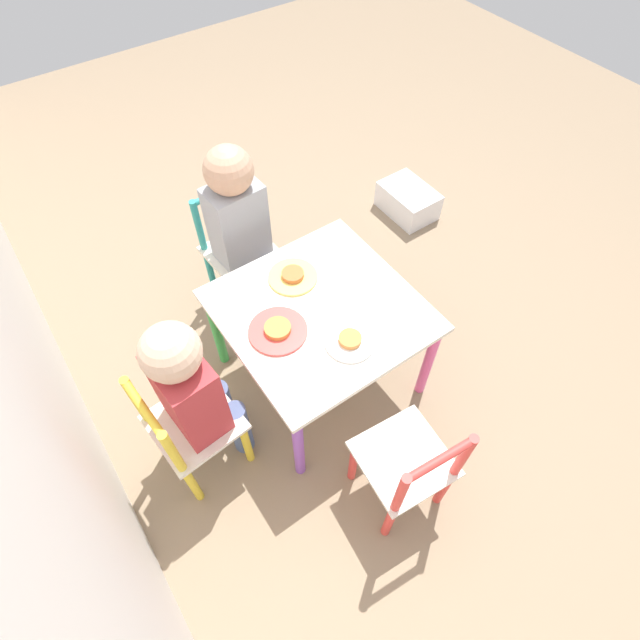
# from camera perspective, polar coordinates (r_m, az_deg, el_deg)

# --- Properties ---
(ground_plane) EXTENTS (6.00, 6.00, 0.00)m
(ground_plane) POSITION_cam_1_polar(r_m,az_deg,el_deg) (2.01, -0.00, -6.15)
(ground_plane) COLOR #8C755B
(kids_table) EXTENTS (0.63, 0.63, 0.43)m
(kids_table) POSITION_cam_1_polar(r_m,az_deg,el_deg) (1.70, -0.00, 0.17)
(kids_table) COLOR silver
(kids_table) RESTS_ON ground_plane
(chair_yellow) EXTENTS (0.28, 0.28, 0.52)m
(chair_yellow) POSITION_cam_1_polar(r_m,az_deg,el_deg) (1.67, -14.72, -11.93)
(chair_yellow) COLOR silver
(chair_yellow) RESTS_ON ground_plane
(chair_teal) EXTENTS (0.27, 0.27, 0.52)m
(chair_teal) POSITION_cam_1_polar(r_m,az_deg,el_deg) (2.09, -9.33, 7.70)
(chair_teal) COLOR silver
(chair_teal) RESTS_ON ground_plane
(chair_red) EXTENTS (0.28, 0.28, 0.52)m
(chair_red) POSITION_cam_1_polar(r_m,az_deg,el_deg) (1.60, 9.99, -16.21)
(chair_red) COLOR silver
(chair_red) RESTS_ON ground_plane
(child_back) EXTENTS (0.21, 0.22, 0.74)m
(child_back) POSITION_cam_1_polar(r_m,az_deg,el_deg) (1.51, -14.29, -7.61)
(child_back) COLOR #4C608E
(child_back) RESTS_ON ground_plane
(child_right) EXTENTS (0.22, 0.21, 0.77)m
(child_right) POSITION_cam_1_polar(r_m,az_deg,el_deg) (1.91, -9.21, 11.16)
(child_right) COLOR #4C608E
(child_right) RESTS_ON ground_plane
(plate_back) EXTENTS (0.19, 0.19, 0.03)m
(plate_back) POSITION_cam_1_polar(r_m,az_deg,el_deg) (1.60, -4.84, -1.17)
(plate_back) COLOR #E54C47
(plate_back) RESTS_ON kids_table
(plate_right) EXTENTS (0.17, 0.17, 0.03)m
(plate_right) POSITION_cam_1_polar(r_m,az_deg,el_deg) (1.73, -3.12, 5.01)
(plate_right) COLOR #EADB66
(plate_right) RESTS_ON kids_table
(plate_left) EXTENTS (0.16, 0.16, 0.03)m
(plate_left) POSITION_cam_1_polar(r_m,az_deg,el_deg) (1.57, 3.44, -2.38)
(plate_left) COLOR white
(plate_left) RESTS_ON kids_table
(storage_bin) EXTENTS (0.28, 0.20, 0.14)m
(storage_bin) POSITION_cam_1_polar(r_m,az_deg,el_deg) (2.62, 10.01, 13.28)
(storage_bin) COLOR silver
(storage_bin) RESTS_ON ground_plane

